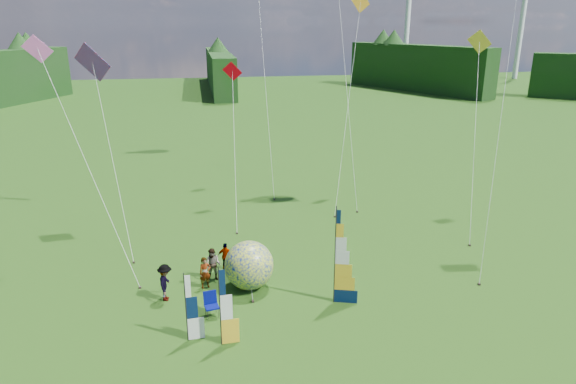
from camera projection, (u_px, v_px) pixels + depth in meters
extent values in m
plane|color=#395919|center=(328.00, 343.00, 21.67)|extent=(220.00, 220.00, 0.00)
sphere|color=navy|center=(249.00, 265.00, 25.85)|extent=(3.30, 3.30, 2.49)
imported|color=#66594C|center=(205.00, 273.00, 25.98)|extent=(0.70, 0.56, 1.66)
imported|color=#66594C|center=(213.00, 264.00, 26.78)|extent=(0.94, 0.72, 1.75)
imported|color=#66594C|center=(165.00, 282.00, 24.79)|extent=(0.57, 1.25, 1.87)
imported|color=#66594C|center=(226.00, 256.00, 27.98)|extent=(0.94, 0.51, 1.52)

